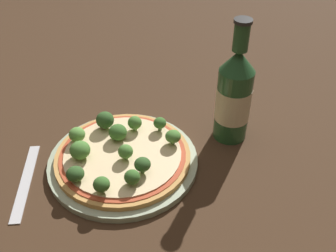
% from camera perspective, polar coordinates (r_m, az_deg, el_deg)
% --- Properties ---
extents(ground_plane, '(3.00, 3.00, 0.00)m').
position_cam_1_polar(ground_plane, '(0.73, -7.17, -4.94)').
color(ground_plane, '#3D2819').
extents(plate, '(0.27, 0.27, 0.01)m').
position_cam_1_polar(plate, '(0.72, -6.50, -5.08)').
color(plate, '#A3B293').
rests_on(plate, ground_plane).
extents(pizza, '(0.24, 0.24, 0.01)m').
position_cam_1_polar(pizza, '(0.71, -6.56, -4.32)').
color(pizza, tan).
rests_on(pizza, plate).
extents(broccoli_floret_0, '(0.03, 0.03, 0.03)m').
position_cam_1_polar(broccoli_floret_0, '(0.65, -3.72, -5.60)').
color(broccoli_floret_0, '#6B8E51').
rests_on(broccoli_floret_0, pizza).
extents(broccoli_floret_1, '(0.03, 0.03, 0.03)m').
position_cam_1_polar(broccoli_floret_1, '(0.75, -9.13, 0.86)').
color(broccoli_floret_1, '#6B8E51').
rests_on(broccoli_floret_1, pizza).
extents(broccoli_floret_2, '(0.03, 0.03, 0.03)m').
position_cam_1_polar(broccoli_floret_2, '(0.73, -13.07, -1.21)').
color(broccoli_floret_2, '#6B8E51').
rests_on(broccoli_floret_2, pizza).
extents(broccoli_floret_3, '(0.03, 0.03, 0.03)m').
position_cam_1_polar(broccoli_floret_3, '(0.72, -7.41, -0.91)').
color(broccoli_floret_3, '#6B8E51').
rests_on(broccoli_floret_3, pizza).
extents(broccoli_floret_4, '(0.02, 0.02, 0.03)m').
position_cam_1_polar(broccoli_floret_4, '(0.74, -1.19, 0.42)').
color(broccoli_floret_4, '#6B8E51').
rests_on(broccoli_floret_4, pizza).
extents(broccoli_floret_5, '(0.03, 0.03, 0.03)m').
position_cam_1_polar(broccoli_floret_5, '(0.66, -13.31, -6.79)').
color(broccoli_floret_5, '#6B8E51').
rests_on(broccoli_floret_5, pizza).
extents(broccoli_floret_6, '(0.03, 0.03, 0.03)m').
position_cam_1_polar(broccoli_floret_6, '(0.63, -9.63, -8.37)').
color(broccoli_floret_6, '#6B8E51').
rests_on(broccoli_floret_6, pizza).
extents(broccoli_floret_7, '(0.03, 0.03, 0.03)m').
position_cam_1_polar(broccoli_floret_7, '(0.71, 0.74, -1.53)').
color(broccoli_floret_7, '#6B8E51').
rests_on(broccoli_floret_7, pizza).
extents(broccoli_floret_8, '(0.03, 0.03, 0.03)m').
position_cam_1_polar(broccoli_floret_8, '(0.64, -5.23, -7.40)').
color(broccoli_floret_8, '#6B8E51').
rests_on(broccoli_floret_8, pizza).
extents(broccoli_floret_9, '(0.04, 0.04, 0.03)m').
position_cam_1_polar(broccoli_floret_9, '(0.69, -12.65, -3.43)').
color(broccoli_floret_9, '#6B8E51').
rests_on(broccoli_floret_9, pizza).
extents(broccoli_floret_10, '(0.03, 0.03, 0.03)m').
position_cam_1_polar(broccoli_floret_10, '(0.74, -4.84, 0.47)').
color(broccoli_floret_10, '#6B8E51').
rests_on(broccoli_floret_10, pizza).
extents(broccoli_floret_11, '(0.03, 0.03, 0.03)m').
position_cam_1_polar(broccoli_floret_11, '(0.68, -6.18, -3.72)').
color(broccoli_floret_11, '#6B8E51').
rests_on(broccoli_floret_11, pizza).
extents(beer_bottle, '(0.07, 0.07, 0.24)m').
position_cam_1_polar(beer_bottle, '(0.73, 9.54, 4.36)').
color(beer_bottle, '#234C28').
rests_on(beer_bottle, ground_plane).
extents(fork, '(0.03, 0.18, 0.00)m').
position_cam_1_polar(fork, '(0.73, -19.96, -7.50)').
color(fork, silver).
rests_on(fork, ground_plane).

